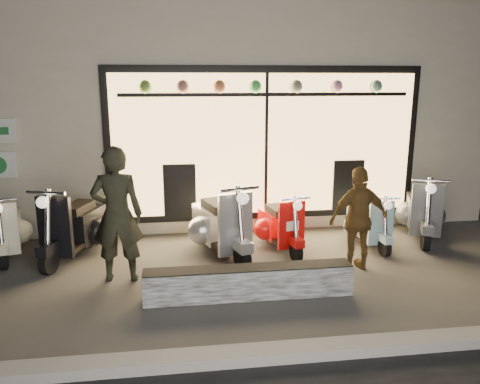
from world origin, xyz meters
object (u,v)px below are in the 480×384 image
object	(u,v)px
graffiti_barrier	(249,282)
scooter_red	(278,224)
man	(117,215)
scooter_silver	(219,224)
woman	(359,219)

from	to	relation	value
graffiti_barrier	scooter_red	bearing A→B (deg)	66.68
graffiti_barrier	man	world-z (taller)	man
scooter_silver	woman	world-z (taller)	woman
scooter_red	man	world-z (taller)	man
graffiti_barrier	woman	world-z (taller)	woman
woman	graffiti_barrier	bearing A→B (deg)	16.20
woman	man	bearing A→B (deg)	-7.56
man	woman	world-z (taller)	man
scooter_silver	scooter_red	distance (m)	0.98
graffiti_barrier	man	distance (m)	1.94
scooter_silver	graffiti_barrier	bearing A→B (deg)	-100.12
graffiti_barrier	man	bearing A→B (deg)	155.12
scooter_red	man	distance (m)	2.64
graffiti_barrier	scooter_silver	xyz separation A→B (m)	(-0.22, 1.62, 0.26)
graffiti_barrier	scooter_silver	bearing A→B (deg)	97.80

